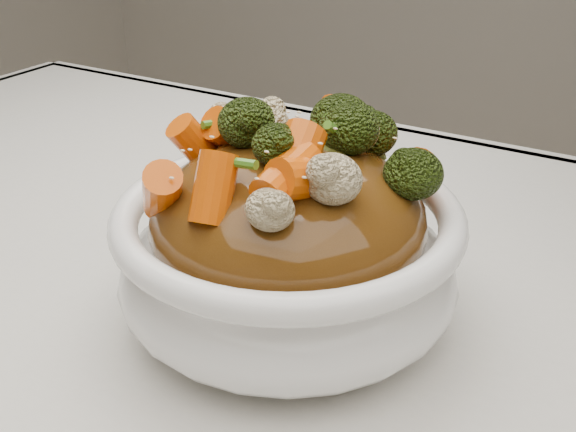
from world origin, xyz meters
The scene contains 8 objects.
tablecloth centered at (0.00, 0.00, 0.73)m, with size 1.20×0.80×0.04m, color silver.
bowl centered at (0.03, 0.02, 0.79)m, with size 0.22×0.22×0.08m, color white, non-canonical shape.
sauce_base centered at (0.03, 0.02, 0.82)m, with size 0.17×0.17×0.09m, color #4D2C0D.
carrots centered at (0.03, 0.02, 0.88)m, with size 0.17×0.17×0.05m, color #DB5507, non-canonical shape.
broccoli centered at (0.03, 0.02, 0.88)m, with size 0.17×0.17×0.04m, color black, non-canonical shape.
cauliflower centered at (0.03, 0.02, 0.88)m, with size 0.17×0.17×0.04m, color beige, non-canonical shape.
scallions centered at (0.03, 0.02, 0.89)m, with size 0.13×0.13×0.02m, color #3F7A1C, non-canonical shape.
sesame_seeds centered at (0.03, 0.02, 0.89)m, with size 0.15×0.15×0.01m, color beige, non-canonical shape.
Camera 1 is at (0.21, -0.29, 1.02)m, focal length 42.00 mm.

